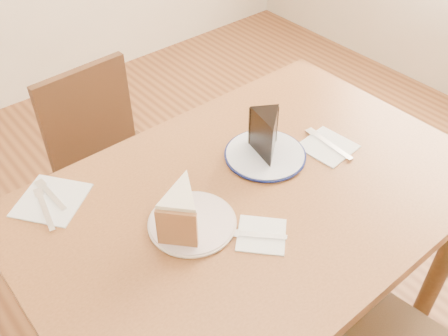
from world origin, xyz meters
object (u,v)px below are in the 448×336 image
plate_cream (192,223)px  chocolate_cake (267,138)px  carrot_cake (183,207)px  table (253,218)px  chair_far (115,170)px  plate_navy (265,155)px

plate_cream → chocolate_cake: 0.32m
carrot_cake → plate_cream: bearing=16.4°
table → carrot_cake: carrot_cake is taller
chocolate_cake → chair_far: bearing=-37.0°
plate_cream → plate_navy: 0.32m
table → chocolate_cake: 0.22m
chocolate_cake → carrot_cake: bearing=41.9°
table → chair_far: (-0.09, 0.62, -0.20)m
chocolate_cake → plate_navy: bearing=-75.6°
table → plate_navy: plate_navy is taller
table → chocolate_cake: size_ratio=10.52×
plate_navy → chair_far: bearing=111.6°
table → carrot_cake: (-0.21, 0.02, 0.16)m
table → carrot_cake: bearing=174.2°
table → carrot_cake: size_ratio=9.61×
chair_far → chocolate_cake: (0.21, -0.54, 0.37)m
plate_cream → chair_far: bearing=81.0°
plate_navy → carrot_cake: 0.34m
chair_far → chocolate_cake: chocolate_cake is taller
chocolate_cake → table: bearing=66.0°
plate_navy → chocolate_cake: (-0.00, -0.01, 0.06)m
chair_far → plate_cream: size_ratio=3.98×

